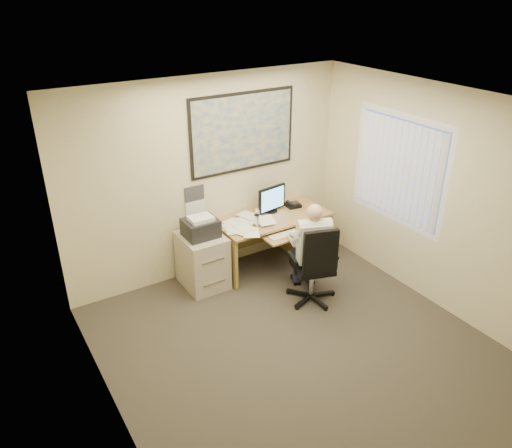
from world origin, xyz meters
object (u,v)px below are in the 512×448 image
filing_cabinet (202,256)px  person (312,253)px  office_chair (315,279)px  desk (290,230)px

filing_cabinet → person: size_ratio=0.77×
office_chair → desk: bearing=88.4°
desk → office_chair: 1.16m
filing_cabinet → person: 1.45m
office_chair → person: bearing=118.6°
filing_cabinet → desk: bearing=-0.1°
desk → person: 1.11m
filing_cabinet → person: (1.03, -1.00, 0.22)m
filing_cabinet → office_chair: bearing=-46.4°
desk → office_chair: desk is taller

